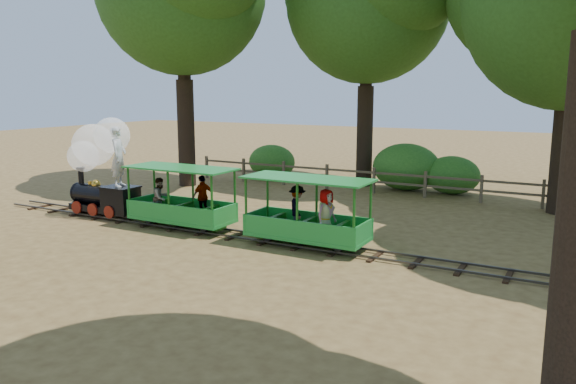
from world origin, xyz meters
The scene contains 9 objects.
ground centered at (0.00, 0.00, 0.00)m, with size 90.00×90.00×0.00m, color #9E8044.
track centered at (0.00, 0.00, 0.07)m, with size 22.00×1.00×0.10m.
locomotive centered at (-7.15, 0.07, 1.80)m, with size 2.78×1.31×3.20m.
carriage_front centered at (-3.89, -0.01, 0.75)m, with size 3.25×1.34×1.69m.
carriage_rear centered at (0.18, 0.01, 0.78)m, with size 3.25×1.33×1.69m.
fence centered at (0.00, 8.00, 0.58)m, with size 18.10×0.10×1.00m.
shrub_west centered at (-6.34, 9.30, 0.76)m, with size 2.20×1.69×1.52m, color #2D6B1E.
shrub_mid_w centered at (-0.14, 9.30, 0.93)m, with size 2.69×2.07×1.86m, color #2D6B1E.
shrub_mid_e centered at (1.68, 9.30, 0.73)m, with size 2.12×1.63×1.46m, color #2D6B1E.
Camera 1 is at (6.39, -12.35, 3.95)m, focal length 35.00 mm.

